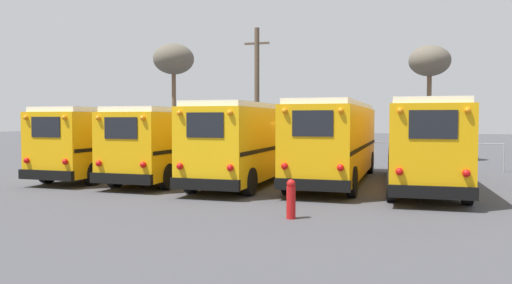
# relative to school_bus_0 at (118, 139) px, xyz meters

# --- Properties ---
(ground_plane) EXTENTS (160.00, 160.00, 0.00)m
(ground_plane) POSITION_rel_school_bus_0_xyz_m (6.68, -0.59, -1.68)
(ground_plane) COLOR #424247
(school_bus_0) EXTENTS (2.58, 9.61, 3.09)m
(school_bus_0) POSITION_rel_school_bus_0_xyz_m (0.00, 0.00, 0.00)
(school_bus_0) COLOR #E5A00C
(school_bus_0) RESTS_ON ground
(school_bus_1) EXTENTS (2.56, 10.59, 3.06)m
(school_bus_1) POSITION_rel_school_bus_0_xyz_m (3.34, 0.25, -0.01)
(school_bus_1) COLOR #E5A00C
(school_bus_1) RESTS_ON ground
(school_bus_2) EXTENTS (2.46, 9.92, 3.22)m
(school_bus_2) POSITION_rel_school_bus_0_xyz_m (6.68, -0.58, 0.07)
(school_bus_2) COLOR #EAAA0F
(school_bus_2) RESTS_ON ground
(school_bus_3) EXTENTS (2.51, 10.70, 3.28)m
(school_bus_3) POSITION_rel_school_bus_0_xyz_m (10.02, 0.46, 0.11)
(school_bus_3) COLOR #E5A00C
(school_bus_3) RESTS_ON ground
(school_bus_4) EXTENTS (2.85, 11.00, 3.26)m
(school_bus_4) POSITION_rel_school_bus_0_xyz_m (13.36, 0.13, 0.10)
(school_bus_4) COLOR #E5A00C
(school_bus_4) RESTS_ON ground
(utility_pole) EXTENTS (1.80, 0.35, 9.05)m
(utility_pole) POSITION_rel_school_bus_0_xyz_m (2.53, 13.58, 2.95)
(utility_pole) COLOR brown
(utility_pole) RESTS_ON ground
(bare_tree_0) EXTENTS (2.55, 2.55, 7.22)m
(bare_tree_0) POSITION_rel_school_bus_0_xyz_m (14.02, 12.93, 4.47)
(bare_tree_0) COLOR brown
(bare_tree_0) RESTS_ON ground
(bare_tree_1) EXTENTS (3.06, 3.06, 8.30)m
(bare_tree_1) POSITION_rel_school_bus_0_xyz_m (-4.12, 13.93, 5.36)
(bare_tree_1) COLOR brown
(bare_tree_1) RESTS_ON ground
(fence_line) EXTENTS (21.42, 0.06, 1.42)m
(fence_line) POSITION_rel_school_bus_0_xyz_m (6.68, 6.86, -0.69)
(fence_line) COLOR #939399
(fence_line) RESTS_ON ground
(fire_hydrant) EXTENTS (0.24, 0.24, 1.03)m
(fire_hydrant) POSITION_rel_school_bus_0_xyz_m (10.01, -7.55, -1.15)
(fire_hydrant) COLOR #B21414
(fire_hydrant) RESTS_ON ground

